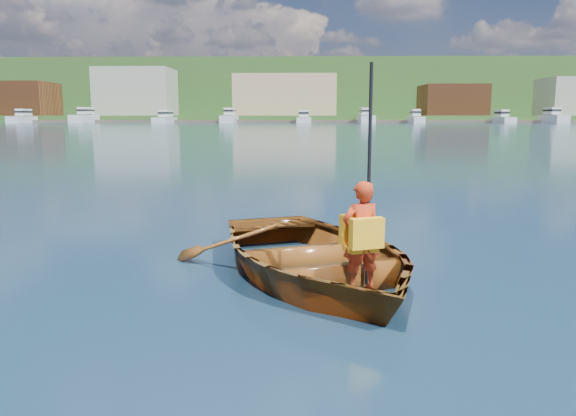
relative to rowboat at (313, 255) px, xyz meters
The scene contains 8 objects.
ground 0.53m from the rowboat, 97.14° to the left, with size 600.00×600.00×0.00m.
rowboat is the anchor object (origin of this frame).
child_paddler 1.00m from the rowboat, 59.90° to the right, with size 0.47×0.43×2.24m.
shoreline 237.28m from the rowboat, 90.01° to the left, with size 400.00×140.00×22.00m.
dock 148.47m from the rowboat, 89.55° to the left, with size 160.03×5.25×0.80m.
waterfront_buildings 165.81m from the rowboat, 92.70° to the left, with size 202.00×16.00×14.00m.
marina_yachts 143.88m from the rowboat, 91.96° to the left, with size 143.63×13.40×4.42m.
hillside_trees 237.66m from the rowboat, 93.75° to the left, with size 312.74×78.87×23.20m.
Camera 1 is at (-0.08, -6.70, 1.82)m, focal length 35.00 mm.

